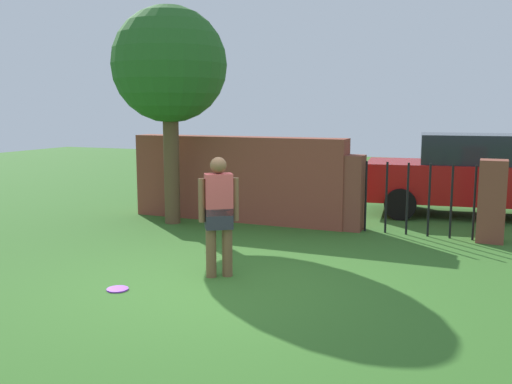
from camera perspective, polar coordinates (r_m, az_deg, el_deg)
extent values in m
plane|color=#336623|center=(7.33, -4.29, -9.41)|extent=(40.00, 40.00, 0.00)
cube|color=brown|center=(11.27, -1.93, 1.35)|extent=(4.47, 0.50, 1.70)
cylinder|color=brown|center=(11.07, -8.59, 3.15)|extent=(0.30, 0.30, 2.47)
sphere|color=#286023|center=(11.06, -8.80, 12.69)|extent=(2.20, 2.20, 2.20)
cylinder|color=brown|center=(7.59, -2.94, -5.43)|extent=(0.14, 0.14, 0.85)
cylinder|color=brown|center=(7.56, -4.60, -5.51)|extent=(0.14, 0.14, 0.85)
cube|color=#2D2D38|center=(7.49, -3.80, -2.69)|extent=(0.42, 0.39, 0.28)
cube|color=#CC4C4C|center=(7.43, -3.82, -0.23)|extent=(0.42, 0.39, 0.55)
sphere|color=brown|center=(7.39, -3.85, 2.73)|extent=(0.22, 0.22, 0.22)
cylinder|color=brown|center=(7.48, -2.11, -0.74)|extent=(0.09, 0.09, 0.58)
cylinder|color=brown|center=(7.42, -5.54, -0.86)|extent=(0.09, 0.09, 0.58)
cube|color=brown|center=(10.54, 9.67, -0.08)|extent=(0.44, 0.44, 1.40)
cube|color=brown|center=(10.26, 22.84, -0.86)|extent=(0.44, 0.44, 1.40)
cylinder|color=black|center=(10.49, 11.10, -0.44)|extent=(0.04, 0.04, 1.30)
cylinder|color=black|center=(10.42, 13.10, -0.56)|extent=(0.04, 0.04, 1.30)
cylinder|color=black|center=(10.36, 15.13, -0.68)|extent=(0.04, 0.04, 1.30)
cylinder|color=black|center=(10.32, 17.18, -0.80)|extent=(0.04, 0.04, 1.30)
cylinder|color=black|center=(10.29, 19.25, -0.93)|extent=(0.04, 0.04, 1.30)
cylinder|color=black|center=(10.27, 21.32, -1.05)|extent=(0.04, 0.04, 1.30)
cube|color=#A51111|center=(12.60, 20.84, 0.97)|extent=(4.38, 2.20, 0.80)
cube|color=#1E2328|center=(12.54, 21.01, 4.14)|extent=(2.17, 1.73, 0.60)
cylinder|color=black|center=(13.45, 14.66, -0.03)|extent=(0.66, 0.30, 0.64)
cylinder|color=black|center=(11.77, 14.46, -1.21)|extent=(0.66, 0.30, 0.64)
cylinder|color=purple|center=(7.33, -13.89, -9.57)|extent=(0.27, 0.27, 0.02)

